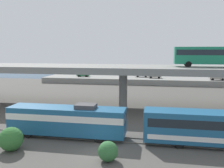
# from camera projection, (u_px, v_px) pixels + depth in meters

# --- Properties ---
(ground_plane) EXTENTS (260.00, 260.00, 0.00)m
(ground_plane) POSITION_uv_depth(u_px,v_px,m) (98.00, 153.00, 24.69)
(ground_plane) COLOR #4C4944
(rail_strip_near) EXTENTS (110.00, 0.12, 0.12)m
(rail_strip_near) POSITION_uv_depth(u_px,v_px,m) (104.00, 141.00, 27.86)
(rail_strip_near) COLOR #59544C
(rail_strip_near) RESTS_ON ground_plane
(rail_strip_far) EXTENTS (110.00, 0.12, 0.12)m
(rail_strip_far) POSITION_uv_depth(u_px,v_px,m) (107.00, 136.00, 29.30)
(rail_strip_far) COLOR #59544C
(rail_strip_far) RESTS_ON ground_plane
(train_locomotive) EXTENTS (15.34, 3.04, 4.18)m
(train_locomotive) POSITION_uv_depth(u_px,v_px,m) (61.00, 119.00, 29.25)
(train_locomotive) COLOR #1E5984
(train_locomotive) RESTS_ON ground_plane
(highway_overpass) EXTENTS (96.00, 11.79, 7.73)m
(highway_overpass) POSITION_uv_depth(u_px,v_px,m) (123.00, 70.00, 43.21)
(highway_overpass) COLOR gray
(highway_overpass) RESTS_ON ground_plane
(transit_bus_on_overpass) EXTENTS (12.00, 2.68, 3.40)m
(transit_bus_on_overpass) POSITION_uv_depth(u_px,v_px,m) (211.00, 55.00, 40.50)
(transit_bus_on_overpass) COLOR #197A56
(transit_bus_on_overpass) RESTS_ON highway_overpass
(pier_parking_lot) EXTENTS (61.49, 11.23, 1.75)m
(pier_parking_lot) POSITION_uv_depth(u_px,v_px,m) (137.00, 80.00, 78.18)
(pier_parking_lot) COLOR gray
(pier_parking_lot) RESTS_ON ground_plane
(parked_car_0) EXTENTS (4.04, 1.96, 1.50)m
(parked_car_0) POSITION_uv_depth(u_px,v_px,m) (155.00, 76.00, 76.50)
(parked_car_0) COLOR #9E998C
(parked_car_0) RESTS_ON pier_parking_lot
(parked_car_1) EXTENTS (4.25, 1.90, 1.50)m
(parked_car_1) POSITION_uv_depth(u_px,v_px,m) (142.00, 75.00, 79.62)
(parked_car_1) COLOR silver
(parked_car_1) RESTS_ON pier_parking_lot
(parked_car_2) EXTENTS (4.44, 1.86, 1.50)m
(parked_car_2) POSITION_uv_depth(u_px,v_px,m) (217.00, 78.00, 71.13)
(parked_car_2) COLOR #9E998C
(parked_car_2) RESTS_ON pier_parking_lot
(parked_car_3) EXTENTS (4.15, 1.96, 1.50)m
(parked_car_3) POSITION_uv_depth(u_px,v_px,m) (83.00, 74.00, 80.83)
(parked_car_3) COLOR #0C4C26
(parked_car_3) RESTS_ON pier_parking_lot
(harbor_water) EXTENTS (140.00, 36.00, 0.01)m
(harbor_water) POSITION_uv_depth(u_px,v_px,m) (141.00, 76.00, 100.73)
(harbor_water) COLOR navy
(harbor_water) RESTS_ON ground_plane
(shrub_left) EXTENTS (2.52, 2.52, 2.52)m
(shrub_left) POSITION_uv_depth(u_px,v_px,m) (11.00, 139.00, 25.18)
(shrub_left) COLOR #2F6A2F
(shrub_left) RESTS_ON ground_plane
(shrub_right) EXTENTS (1.94, 1.94, 1.94)m
(shrub_right) POSITION_uv_depth(u_px,v_px,m) (108.00, 151.00, 22.79)
(shrub_right) COLOR #2F6635
(shrub_right) RESTS_ON ground_plane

